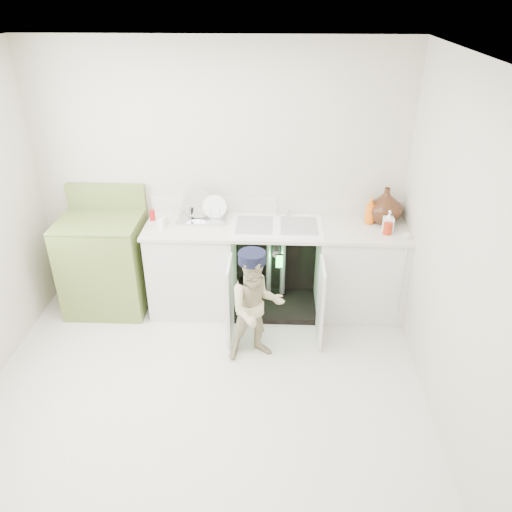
{
  "coord_description": "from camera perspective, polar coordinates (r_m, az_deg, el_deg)",
  "views": [
    {
      "loc": [
        0.54,
        -2.96,
        2.88
      ],
      "look_at": [
        0.38,
        0.7,
        0.86
      ],
      "focal_mm": 35.0,
      "sensor_mm": 36.0,
      "label": 1
    }
  ],
  "objects": [
    {
      "name": "repair_worker",
      "position": [
        4.16,
        -0.02,
        -5.78
      ],
      "size": [
        0.57,
        0.66,
        1.02
      ],
      "rotation": [
        0.0,
        0.0,
        0.29
      ],
      "color": "#C2BA8B",
      "rests_on": "ground"
    },
    {
      "name": "room_shell",
      "position": [
        3.42,
        -6.88,
        0.23
      ],
      "size": [
        6.0,
        5.5,
        1.26
      ],
      "color": "beige",
      "rests_on": "ground"
    },
    {
      "name": "ground",
      "position": [
        4.17,
        -5.85,
        -15.02
      ],
      "size": [
        3.5,
        3.5,
        0.0
      ],
      "primitive_type": "plane",
      "color": "#BCB6A5",
      "rests_on": "ground"
    },
    {
      "name": "avocado_stove",
      "position": [
        5.05,
        -16.78,
        -0.67
      ],
      "size": [
        0.76,
        0.65,
        1.18
      ],
      "color": "#5C7031",
      "rests_on": "ground"
    },
    {
      "name": "counter_run",
      "position": [
        4.81,
        2.68,
        -1.06
      ],
      "size": [
        2.44,
        1.02,
        1.23
      ],
      "color": "silver",
      "rests_on": "ground"
    }
  ]
}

